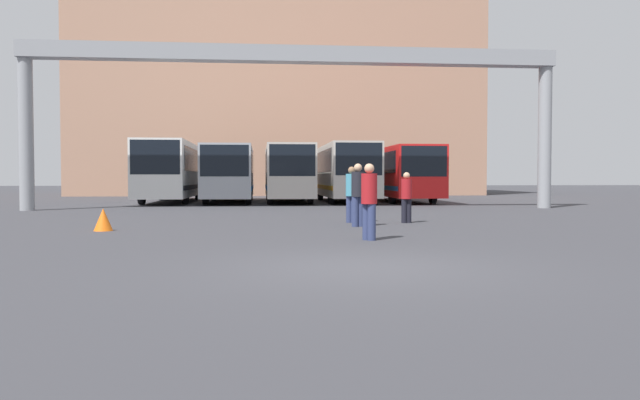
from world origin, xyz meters
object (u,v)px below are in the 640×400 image
at_px(bus_slot_2, 288,170).
at_px(bus_slot_3, 344,170).
at_px(bus_slot_1, 230,171).
at_px(pedestrian_mid_left, 358,193).
at_px(pedestrian_near_right, 369,200).
at_px(bus_slot_4, 401,171).
at_px(bus_slot_0, 172,169).
at_px(pedestrian_near_left, 406,196).
at_px(traffic_cone, 103,220).
at_px(pedestrian_far_center, 352,193).

height_order(bus_slot_2, bus_slot_3, bus_slot_3).
relative_size(bus_slot_1, bus_slot_3, 0.95).
bearing_deg(pedestrian_mid_left, bus_slot_1, 89.13).
relative_size(pedestrian_mid_left, pedestrian_near_right, 1.05).
bearing_deg(bus_slot_3, bus_slot_1, -177.88).
relative_size(bus_slot_3, pedestrian_near_right, 6.24).
relative_size(bus_slot_3, pedestrian_mid_left, 5.94).
bearing_deg(bus_slot_3, bus_slot_4, -1.52).
distance_m(bus_slot_0, bus_slot_4, 13.17).
bearing_deg(pedestrian_near_left, bus_slot_1, -76.05).
bearing_deg(pedestrian_near_right, bus_slot_1, -23.30).
height_order(bus_slot_0, traffic_cone, bus_slot_0).
xyz_separation_m(bus_slot_1, bus_slot_3, (6.58, 0.24, 0.08)).
bearing_deg(traffic_cone, bus_slot_0, 92.60).
height_order(bus_slot_1, bus_slot_4, bus_slot_1).
bearing_deg(pedestrian_far_center, bus_slot_2, -51.54).
height_order(pedestrian_far_center, pedestrian_near_right, pedestrian_far_center).
xyz_separation_m(bus_slot_0, pedestrian_mid_left, (7.79, -18.70, -0.95)).
bearing_deg(bus_slot_0, bus_slot_4, -2.65).
bearing_deg(bus_slot_2, pedestrian_far_center, -85.63).
height_order(pedestrian_mid_left, traffic_cone, pedestrian_mid_left).
distance_m(bus_slot_0, pedestrian_near_left, 19.88).
xyz_separation_m(bus_slot_2, pedestrian_far_center, (1.26, -16.45, -0.88)).
height_order(bus_slot_3, bus_slot_4, bus_slot_3).
bearing_deg(bus_slot_4, bus_slot_0, 177.35).
height_order(bus_slot_4, pedestrian_near_left, bus_slot_4).
height_order(bus_slot_2, traffic_cone, bus_slot_2).
relative_size(bus_slot_4, traffic_cone, 17.72).
relative_size(bus_slot_3, bus_slot_4, 1.02).
height_order(bus_slot_3, traffic_cone, bus_slot_3).
bearing_deg(bus_slot_1, bus_slot_4, 0.91).
distance_m(bus_slot_4, pedestrian_mid_left, 18.89).
xyz_separation_m(pedestrian_mid_left, traffic_cone, (-6.90, -0.76, -0.66)).
bearing_deg(traffic_cone, bus_slot_1, 82.67).
relative_size(bus_slot_3, traffic_cone, 18.02).
distance_m(pedestrian_far_center, pedestrian_near_right, 5.41).
distance_m(bus_slot_2, bus_slot_3, 3.29).
height_order(bus_slot_1, bus_slot_2, bus_slot_2).
relative_size(bus_slot_1, bus_slot_2, 0.99).
bearing_deg(pedestrian_mid_left, pedestrian_near_left, 21.64).
bearing_deg(bus_slot_1, pedestrian_mid_left, -75.92).
height_order(bus_slot_4, pedestrian_mid_left, bus_slot_4).
relative_size(bus_slot_2, bus_slot_3, 0.97).
bearing_deg(pedestrian_near_right, bus_slot_3, -40.37).
bearing_deg(pedestrian_far_center, bus_slot_1, -40.40).
bearing_deg(bus_slot_1, bus_slot_2, 1.17).
height_order(bus_slot_2, pedestrian_mid_left, bus_slot_2).
xyz_separation_m(bus_slot_1, pedestrian_mid_left, (4.50, -17.94, -0.83)).
xyz_separation_m(bus_slot_2, pedestrian_mid_left, (1.21, -18.01, -0.85)).
xyz_separation_m(bus_slot_4, pedestrian_mid_left, (-5.37, -18.10, -0.82)).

